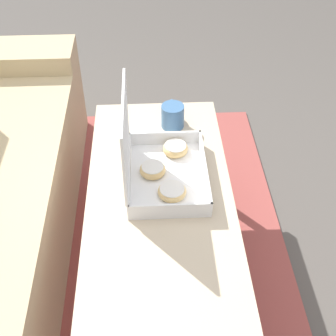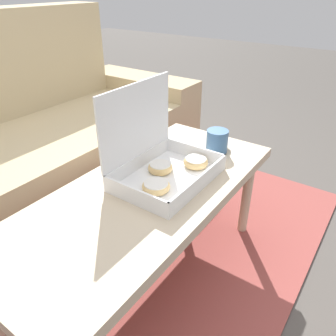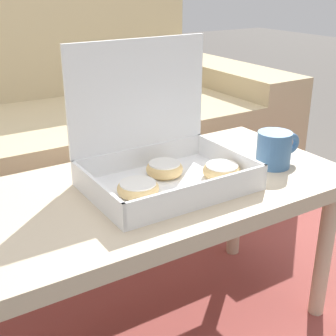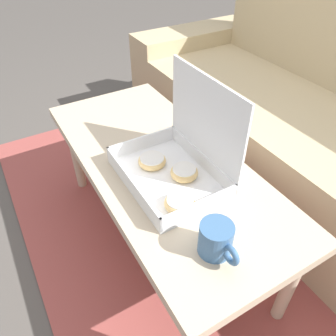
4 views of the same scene
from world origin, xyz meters
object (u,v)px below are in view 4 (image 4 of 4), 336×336
Objects in this scene: coffee_table at (161,170)px; pastry_box at (178,162)px; coffee_mug at (217,240)px; couch at (309,127)px.

pastry_box is (0.11, 0.00, 0.11)m from coffee_table.
coffee_mug is at bearing -8.99° from coffee_table.
couch is at bearing 90.00° from coffee_table.
pastry_box is at bearing -82.25° from couch.
coffee_mug is (0.42, -0.07, 0.10)m from coffee_table.
couch reaches higher than coffee_table.
coffee_mug reaches higher than coffee_table.
pastry_box reaches higher than coffee_mug.
pastry_box reaches higher than coffee_table.
coffee_table is 8.44× the size of coffee_mug.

